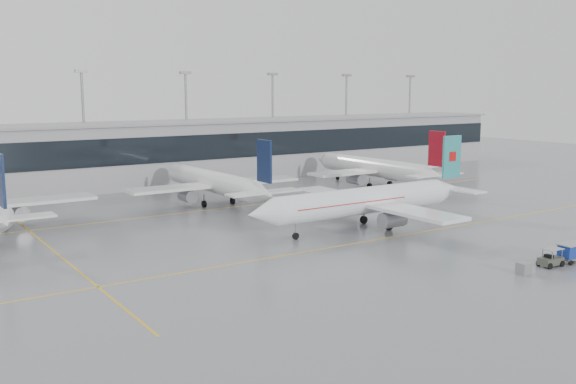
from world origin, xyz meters
TOP-DOWN VIEW (x-y plane):
  - ground at (0.00, 0.00)m, footprint 320.00×320.00m
  - taxi_line_main at (0.00, 0.00)m, footprint 120.00×0.25m
  - taxi_line_north at (0.00, 30.00)m, footprint 120.00×0.25m
  - taxi_line_cross at (-30.00, 15.00)m, footprint 0.25×60.00m
  - terminal at (0.00, 62.00)m, footprint 180.00×15.00m
  - terminal_glass at (0.00, 54.45)m, footprint 180.00×0.20m
  - terminal_roof at (0.00, 62.00)m, footprint 182.00×16.00m
  - light_masts at (0.00, 68.00)m, footprint 156.40×1.00m
  - air_canada_jet at (9.33, 5.86)m, footprint 37.70×30.45m
  - parked_jet_c at (-0.00, 33.69)m, footprint 29.64×36.96m
  - parked_jet_d at (35.00, 33.69)m, footprint 29.64×36.96m
  - baggage_tug at (12.76, -19.71)m, footprint 4.04×1.83m
  - baggage_cart at (16.35, -19.94)m, footprint 3.51×2.11m
  - gse_unit at (7.75, -20.04)m, footprint 1.26×1.18m

SIDE VIEW (x-z plane):
  - ground at x=0.00m, z-range 0.00..0.00m
  - taxi_line_main at x=0.00m, z-range 0.00..0.01m
  - taxi_line_north at x=0.00m, z-range 0.00..0.01m
  - taxi_line_cross at x=-30.00m, z-range 0.00..0.01m
  - gse_unit at x=7.75m, z-range 0.00..1.24m
  - baggage_tug at x=12.76m, z-range -0.29..1.66m
  - baggage_cart at x=16.35m, z-range 0.18..2.28m
  - parked_jet_c at x=0.00m, z-range -2.15..9.57m
  - parked_jet_d at x=35.00m, z-range -2.15..9.57m
  - air_canada_jet at x=9.33m, z-range -2.18..9.84m
  - terminal at x=0.00m, z-range 0.00..12.00m
  - terminal_glass at x=0.00m, z-range 5.00..10.00m
  - terminal_roof at x=0.00m, z-range 12.00..12.40m
  - light_masts at x=0.00m, z-range 2.04..24.64m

